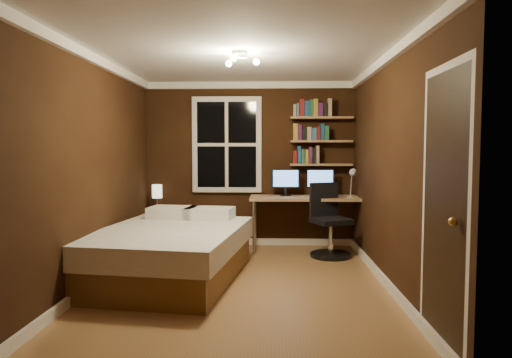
{
  "coord_description": "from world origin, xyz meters",
  "views": [
    {
      "loc": [
        0.33,
        -4.91,
        1.49
      ],
      "look_at": [
        0.15,
        0.45,
        1.13
      ],
      "focal_mm": 32.0,
      "sensor_mm": 36.0,
      "label": 1
    }
  ],
  "objects_px": {
    "monitor_left": "(286,182)",
    "desk_lamp": "(352,182)",
    "desk": "(307,201)",
    "office_chair": "(329,228)",
    "bedside_lamp": "(157,199)",
    "monitor_right": "(320,182)",
    "bed": "(170,252)",
    "radiator": "(221,226)",
    "nightstand": "(158,230)"
  },
  "relations": [
    {
      "from": "desk",
      "to": "monitor_left",
      "type": "bearing_deg",
      "value": 164.95
    },
    {
      "from": "bed",
      "to": "office_chair",
      "type": "relative_size",
      "value": 2.3
    },
    {
      "from": "nightstand",
      "to": "monitor_right",
      "type": "height_order",
      "value": "monitor_right"
    },
    {
      "from": "bed",
      "to": "monitor_right",
      "type": "bearing_deg",
      "value": 49.32
    },
    {
      "from": "desk_lamp",
      "to": "nightstand",
      "type": "bearing_deg",
      "value": 175.07
    },
    {
      "from": "bedside_lamp",
      "to": "radiator",
      "type": "bearing_deg",
      "value": 8.41
    },
    {
      "from": "nightstand",
      "to": "bedside_lamp",
      "type": "distance_m",
      "value": 0.48
    },
    {
      "from": "bed",
      "to": "desk_lamp",
      "type": "relative_size",
      "value": 5.29
    },
    {
      "from": "radiator",
      "to": "desk_lamp",
      "type": "distance_m",
      "value": 2.09
    },
    {
      "from": "bed",
      "to": "bedside_lamp",
      "type": "bearing_deg",
      "value": 116.67
    },
    {
      "from": "radiator",
      "to": "monitor_right",
      "type": "distance_m",
      "value": 1.65
    },
    {
      "from": "bedside_lamp",
      "to": "radiator",
      "type": "distance_m",
      "value": 1.05
    },
    {
      "from": "radiator",
      "to": "office_chair",
      "type": "relative_size",
      "value": 0.6
    },
    {
      "from": "desk",
      "to": "monitor_right",
      "type": "distance_m",
      "value": 0.34
    },
    {
      "from": "bedside_lamp",
      "to": "monitor_right",
      "type": "height_order",
      "value": "monitor_right"
    },
    {
      "from": "radiator",
      "to": "monitor_left",
      "type": "distance_m",
      "value": 1.21
    },
    {
      "from": "bedside_lamp",
      "to": "monitor_right",
      "type": "distance_m",
      "value": 2.45
    },
    {
      "from": "nightstand",
      "to": "bedside_lamp",
      "type": "height_order",
      "value": "bedside_lamp"
    },
    {
      "from": "monitor_right",
      "to": "bedside_lamp",
      "type": "bearing_deg",
      "value": -179.96
    },
    {
      "from": "monitor_left",
      "to": "desk_lamp",
      "type": "xyz_separation_m",
      "value": [
        0.94,
        -0.25,
        0.02
      ]
    },
    {
      "from": "desk",
      "to": "office_chair",
      "type": "relative_size",
      "value": 1.64
    },
    {
      "from": "radiator",
      "to": "desk",
      "type": "xyz_separation_m",
      "value": [
        1.29,
        -0.22,
        0.43
      ]
    },
    {
      "from": "office_chair",
      "to": "desk",
      "type": "bearing_deg",
      "value": 101.66
    },
    {
      "from": "desk",
      "to": "office_chair",
      "type": "height_order",
      "value": "office_chair"
    },
    {
      "from": "nightstand",
      "to": "bedside_lamp",
      "type": "relative_size",
      "value": 1.18
    },
    {
      "from": "desk_lamp",
      "to": "desk",
      "type": "bearing_deg",
      "value": 165.26
    },
    {
      "from": "monitor_left",
      "to": "office_chair",
      "type": "height_order",
      "value": "monitor_left"
    },
    {
      "from": "monitor_right",
      "to": "office_chair",
      "type": "xyz_separation_m",
      "value": [
        0.08,
        -0.49,
        -0.6
      ]
    },
    {
      "from": "desk",
      "to": "monitor_right",
      "type": "bearing_deg",
      "value": 22.32
    },
    {
      "from": "monitor_left",
      "to": "office_chair",
      "type": "relative_size",
      "value": 0.41
    },
    {
      "from": "radiator",
      "to": "monitor_left",
      "type": "height_order",
      "value": "monitor_left"
    },
    {
      "from": "nightstand",
      "to": "office_chair",
      "type": "distance_m",
      "value": 2.57
    },
    {
      "from": "desk",
      "to": "bed",
      "type": "bearing_deg",
      "value": -136.75
    },
    {
      "from": "bed",
      "to": "office_chair",
      "type": "height_order",
      "value": "office_chair"
    },
    {
      "from": "monitor_right",
      "to": "desk",
      "type": "bearing_deg",
      "value": -157.68
    },
    {
      "from": "monitor_left",
      "to": "bedside_lamp",
      "type": "bearing_deg",
      "value": -179.95
    },
    {
      "from": "radiator",
      "to": "office_chair",
      "type": "xyz_separation_m",
      "value": [
        1.57,
        -0.62,
        0.09
      ]
    },
    {
      "from": "monitor_right",
      "to": "monitor_left",
      "type": "bearing_deg",
      "value": 180.0
    },
    {
      "from": "nightstand",
      "to": "desk",
      "type": "height_order",
      "value": "desk"
    },
    {
      "from": "radiator",
      "to": "desk",
      "type": "distance_m",
      "value": 1.38
    },
    {
      "from": "nightstand",
      "to": "desk",
      "type": "xyz_separation_m",
      "value": [
        2.24,
        -0.08,
        0.47
      ]
    },
    {
      "from": "bedside_lamp",
      "to": "desk",
      "type": "bearing_deg",
      "value": -2.08
    },
    {
      "from": "bed",
      "to": "desk_lamp",
      "type": "bearing_deg",
      "value": 39.3
    },
    {
      "from": "bedside_lamp",
      "to": "nightstand",
      "type": "bearing_deg",
      "value": 0.0
    },
    {
      "from": "monitor_left",
      "to": "desk_lamp",
      "type": "bearing_deg",
      "value": -14.85
    },
    {
      "from": "desk",
      "to": "desk_lamp",
      "type": "distance_m",
      "value": 0.71
    },
    {
      "from": "monitor_right",
      "to": "bed",
      "type": "bearing_deg",
      "value": -138.54
    },
    {
      "from": "bed",
      "to": "monitor_left",
      "type": "bearing_deg",
      "value": 58.39
    },
    {
      "from": "bedside_lamp",
      "to": "bed",
      "type": "bearing_deg",
      "value": -71.2
    },
    {
      "from": "office_chair",
      "to": "radiator",
      "type": "bearing_deg",
      "value": 135.25
    }
  ]
}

